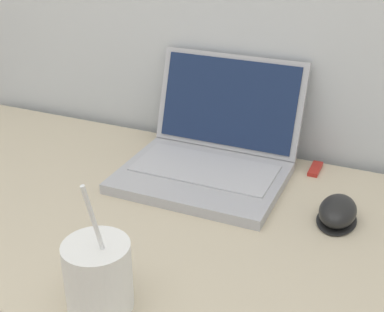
{
  "coord_description": "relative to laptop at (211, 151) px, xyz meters",
  "views": [
    {
      "loc": [
        0.34,
        -0.4,
        1.26
      ],
      "look_at": [
        -0.01,
        0.4,
        0.83
      ],
      "focal_mm": 50.0,
      "sensor_mm": 36.0,
      "label": 1
    }
  ],
  "objects": [
    {
      "name": "laptop",
      "position": [
        0.0,
        0.0,
        0.0
      ],
      "size": [
        0.31,
        0.3,
        0.21
      ],
      "color": "#ADADB2",
      "rests_on": "desk"
    },
    {
      "name": "drink_cup",
      "position": [
        0.01,
        -0.42,
        0.01
      ],
      "size": [
        0.09,
        0.09,
        0.2
      ],
      "color": "white",
      "rests_on": "desk"
    },
    {
      "name": "usb_stick",
      "position": [
        0.19,
        0.09,
        -0.04
      ],
      "size": [
        0.02,
        0.06,
        0.01
      ],
      "color": "#B2261E",
      "rests_on": "desk"
    },
    {
      "name": "computer_mouse",
      "position": [
        0.27,
        -0.08,
        -0.03
      ],
      "size": [
        0.07,
        0.1,
        0.04
      ],
      "color": "black",
      "rests_on": "desk"
    }
  ]
}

